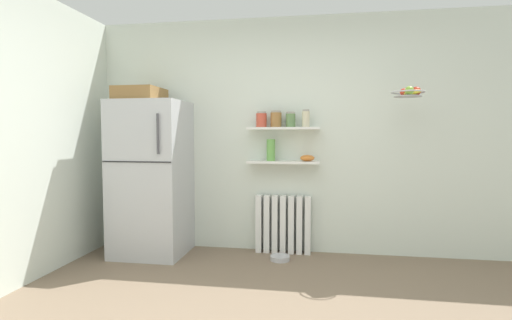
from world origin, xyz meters
The scene contains 15 objects.
ground_plane centered at (0.00, 0.50, 0.00)m, with size 7.04×7.04×0.00m, color #7A6651.
back_wall centered at (0.00, 2.05, 1.30)m, with size 7.04×0.10×2.60m, color silver.
side_wall_left centered at (-2.25, 0.60, 1.30)m, with size 0.10×4.80×2.60m, color silver.
refrigerator centered at (-1.50, 1.66, 0.87)m, with size 0.75×0.72×1.82m.
radiator centered at (-0.08, 1.92, 0.32)m, with size 0.60×0.12×0.64m.
wall_shelf_lower centered at (-0.08, 1.89, 1.01)m, with size 0.78×0.22×0.03m, color white.
wall_shelf_upper centered at (-0.08, 1.89, 1.38)m, with size 0.78×0.22×0.03m, color white.
storage_jar_0 centered at (-0.32, 1.89, 1.47)m, with size 0.12×0.12×0.17m.
storage_jar_1 centered at (-0.16, 1.89, 1.48)m, with size 0.12×0.12×0.18m.
storage_jar_2 centered at (0.00, 1.89, 1.47)m, with size 0.10×0.10×0.16m.
storage_jar_3 centered at (0.16, 1.89, 1.48)m, with size 0.08×0.08×0.19m.
vase centered at (-0.21, 1.89, 1.14)m, with size 0.09×0.09×0.24m, color #66A84C.
shelf_bowl centered at (0.18, 1.89, 1.06)m, with size 0.15×0.15×0.07m, color orange.
pet_food_bowl centered at (-0.08, 1.65, 0.03)m, with size 0.20×0.20×0.05m, color #B7B7BC.
hanging_fruit_basket centered at (1.16, 1.63, 1.71)m, with size 0.31×0.31×0.10m.
Camera 1 is at (0.32, -2.32, 1.31)m, focal length 27.27 mm.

